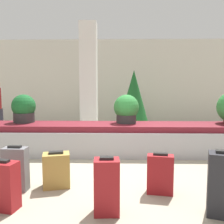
{
  "coord_description": "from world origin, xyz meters",
  "views": [
    {
      "loc": [
        0.12,
        -3.78,
        1.47
      ],
      "look_at": [
        0.0,
        1.44,
        0.88
      ],
      "focal_mm": 40.0,
      "sensor_mm": 36.0,
      "label": 1
    }
  ],
  "objects_px": {
    "suitcase_4": "(56,170)",
    "decorated_tree": "(134,97)",
    "suitcase_1": "(2,185)",
    "suitcase_3": "(106,186)",
    "suitcase_0": "(160,174)",
    "potted_plant_1": "(24,109)",
    "suitcase_5": "(16,169)",
    "pillar": "(89,80)",
    "suitcase_2": "(223,185)",
    "potted_plant_0": "(126,109)"
  },
  "relations": [
    {
      "from": "suitcase_4",
      "to": "decorated_tree",
      "type": "xyz_separation_m",
      "value": [
        1.4,
        4.68,
        0.8
      ]
    },
    {
      "from": "decorated_tree",
      "to": "suitcase_1",
      "type": "bearing_deg",
      "value": -109.38
    },
    {
      "from": "suitcase_3",
      "to": "suitcase_0",
      "type": "bearing_deg",
      "value": 35.35
    },
    {
      "from": "suitcase_3",
      "to": "potted_plant_1",
      "type": "relative_size",
      "value": 1.08
    },
    {
      "from": "potted_plant_1",
      "to": "suitcase_5",
      "type": "bearing_deg",
      "value": -72.62
    },
    {
      "from": "pillar",
      "to": "decorated_tree",
      "type": "xyz_separation_m",
      "value": [
        1.36,
        0.93,
        -0.55
      ]
    },
    {
      "from": "suitcase_3",
      "to": "potted_plant_1",
      "type": "height_order",
      "value": "potted_plant_1"
    },
    {
      "from": "suitcase_4",
      "to": "pillar",
      "type": "bearing_deg",
      "value": 75.89
    },
    {
      "from": "decorated_tree",
      "to": "suitcase_3",
      "type": "bearing_deg",
      "value": -96.78
    },
    {
      "from": "suitcase_2",
      "to": "suitcase_5",
      "type": "distance_m",
      "value": 2.65
    },
    {
      "from": "pillar",
      "to": "suitcase_3",
      "type": "bearing_deg",
      "value": -81.01
    },
    {
      "from": "suitcase_2",
      "to": "decorated_tree",
      "type": "relative_size",
      "value": 0.39
    },
    {
      "from": "suitcase_1",
      "to": "suitcase_5",
      "type": "distance_m",
      "value": 0.52
    },
    {
      "from": "pillar",
      "to": "suitcase_1",
      "type": "distance_m",
      "value": 4.64
    },
    {
      "from": "suitcase_3",
      "to": "suitcase_4",
      "type": "relative_size",
      "value": 1.28
    },
    {
      "from": "potted_plant_1",
      "to": "suitcase_4",
      "type": "bearing_deg",
      "value": -58.69
    },
    {
      "from": "suitcase_0",
      "to": "potted_plant_1",
      "type": "xyz_separation_m",
      "value": [
        -2.63,
        2.13,
        0.67
      ]
    },
    {
      "from": "potted_plant_1",
      "to": "suitcase_1",
      "type": "bearing_deg",
      "value": -74.96
    },
    {
      "from": "suitcase_2",
      "to": "potted_plant_0",
      "type": "relative_size",
      "value": 1.22
    },
    {
      "from": "suitcase_4",
      "to": "suitcase_5",
      "type": "height_order",
      "value": "suitcase_5"
    },
    {
      "from": "suitcase_4",
      "to": "potted_plant_1",
      "type": "bearing_deg",
      "value": 107.81
    },
    {
      "from": "suitcase_0",
      "to": "suitcase_4",
      "type": "bearing_deg",
      "value": -178.35
    },
    {
      "from": "suitcase_5",
      "to": "pillar",
      "type": "bearing_deg",
      "value": 84.44
    },
    {
      "from": "suitcase_2",
      "to": "suitcase_4",
      "type": "distance_m",
      "value": 2.18
    },
    {
      "from": "suitcase_0",
      "to": "suitcase_4",
      "type": "height_order",
      "value": "suitcase_0"
    },
    {
      "from": "decorated_tree",
      "to": "potted_plant_0",
      "type": "bearing_deg",
      "value": -96.87
    },
    {
      "from": "suitcase_2",
      "to": "decorated_tree",
      "type": "bearing_deg",
      "value": 114.27
    },
    {
      "from": "suitcase_1",
      "to": "decorated_tree",
      "type": "bearing_deg",
      "value": 82.83
    },
    {
      "from": "suitcase_0",
      "to": "suitcase_4",
      "type": "xyz_separation_m",
      "value": [
        -1.45,
        0.19,
        -0.02
      ]
    },
    {
      "from": "suitcase_0",
      "to": "suitcase_3",
      "type": "height_order",
      "value": "suitcase_3"
    },
    {
      "from": "suitcase_1",
      "to": "decorated_tree",
      "type": "relative_size",
      "value": 0.31
    },
    {
      "from": "pillar",
      "to": "potted_plant_0",
      "type": "xyz_separation_m",
      "value": [
        1.02,
        -1.85,
        -0.67
      ]
    },
    {
      "from": "suitcase_5",
      "to": "suitcase_1",
      "type": "bearing_deg",
      "value": -82.01
    },
    {
      "from": "potted_plant_0",
      "to": "potted_plant_1",
      "type": "xyz_separation_m",
      "value": [
        -2.24,
        0.04,
        -0.0
      ]
    },
    {
      "from": "potted_plant_0",
      "to": "pillar",
      "type": "bearing_deg",
      "value": 118.88
    },
    {
      "from": "suitcase_1",
      "to": "potted_plant_0",
      "type": "height_order",
      "value": "potted_plant_0"
    },
    {
      "from": "potted_plant_1",
      "to": "decorated_tree",
      "type": "bearing_deg",
      "value": 46.76
    },
    {
      "from": "suitcase_2",
      "to": "suitcase_5",
      "type": "relative_size",
      "value": 1.18
    },
    {
      "from": "suitcase_2",
      "to": "potted_plant_0",
      "type": "bearing_deg",
      "value": 127.7
    },
    {
      "from": "potted_plant_0",
      "to": "decorated_tree",
      "type": "height_order",
      "value": "decorated_tree"
    },
    {
      "from": "pillar",
      "to": "suitcase_0",
      "type": "xyz_separation_m",
      "value": [
        1.41,
        -3.95,
        -1.33
      ]
    },
    {
      "from": "potted_plant_0",
      "to": "suitcase_3",
      "type": "bearing_deg",
      "value": -96.68
    },
    {
      "from": "suitcase_2",
      "to": "suitcase_3",
      "type": "height_order",
      "value": "suitcase_2"
    },
    {
      "from": "suitcase_1",
      "to": "suitcase_4",
      "type": "distance_m",
      "value": 0.82
    },
    {
      "from": "suitcase_5",
      "to": "suitcase_2",
      "type": "bearing_deg",
      "value": -10.75
    },
    {
      "from": "suitcase_3",
      "to": "potted_plant_0",
      "type": "distance_m",
      "value": 2.73
    },
    {
      "from": "suitcase_5",
      "to": "potted_plant_1",
      "type": "xyz_separation_m",
      "value": [
        -0.65,
        2.08,
        0.63
      ]
    },
    {
      "from": "pillar",
      "to": "suitcase_4",
      "type": "bearing_deg",
      "value": -90.61
    },
    {
      "from": "suitcase_2",
      "to": "suitcase_3",
      "type": "bearing_deg",
      "value": -163.4
    },
    {
      "from": "pillar",
      "to": "suitcase_5",
      "type": "xyz_separation_m",
      "value": [
        -0.57,
        -3.9,
        -1.29
      ]
    }
  ]
}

